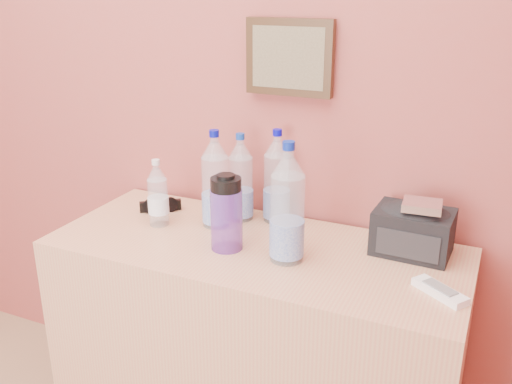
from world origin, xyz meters
TOP-DOWN VIEW (x-y plane):
  - picture_frame at (0.35, 1.98)m, footprint 0.30×0.03m
  - dresser at (0.35, 1.70)m, footprint 1.34×0.56m
  - pet_large_a at (0.16, 1.79)m, footprint 0.09×0.09m
  - pet_large_b at (0.34, 1.92)m, footprint 0.09×0.09m
  - pet_large_c at (0.22, 1.88)m, footprint 0.08×0.08m
  - pet_large_d at (0.48, 1.65)m, footprint 0.10×0.10m
  - pet_small at (-0.02, 1.72)m, footprint 0.07×0.07m
  - nalgene_bottle at (0.28, 1.65)m, footprint 0.10×0.10m
  - sunglasses at (-0.09, 1.83)m, footprint 0.16×0.14m
  - ac_remote at (0.94, 1.63)m, footprint 0.16×0.13m
  - toiletry_bag at (0.82, 1.86)m, footprint 0.24×0.18m
  - foil_packet at (0.84, 1.83)m, footprint 0.12×0.10m

SIDE VIEW (x-z plane):
  - dresser at x=0.35m, z-range 0.00..0.84m
  - ac_remote at x=0.94m, z-range 0.84..0.86m
  - sunglasses at x=-0.09m, z-range 0.84..0.88m
  - toiletry_bag at x=0.82m, z-range 0.84..1.00m
  - pet_small at x=-0.02m, z-range 0.82..1.06m
  - nalgene_bottle at x=0.28m, z-range 0.83..1.08m
  - pet_large_c at x=0.22m, z-range 0.82..1.13m
  - pet_large_b at x=0.34m, z-range 0.82..1.15m
  - pet_large_a at x=0.16m, z-range 0.82..1.16m
  - pet_large_d at x=0.48m, z-range 0.82..1.19m
  - foil_packet at x=0.84m, z-range 1.00..1.02m
  - picture_frame at x=0.35m, z-range 1.27..1.52m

